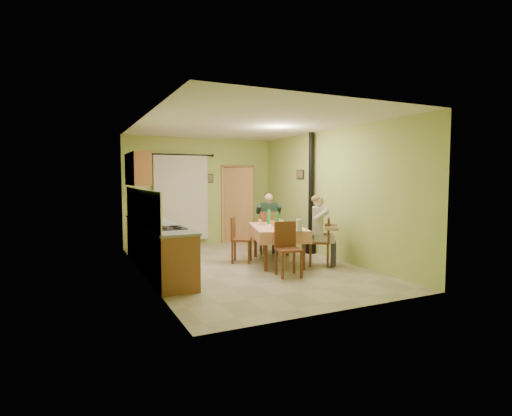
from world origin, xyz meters
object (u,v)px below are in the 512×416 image
chair_left (241,248)px  dining_table (278,245)px  man_far (269,216)px  man_right (320,222)px  stove_flue (311,210)px  chair_far (269,241)px  chair_right (320,251)px  chair_near (288,260)px

chair_left → dining_table: bearing=91.8°
chair_left → man_far: bearing=155.3°
man_far → man_right: same height
chair_left → stove_flue: (1.87, 0.23, 0.73)m
stove_flue → man_far: bearing=153.3°
dining_table → man_far: man_far is taller
chair_far → man_far: man_far is taller
dining_table → chair_far: size_ratio=1.91×
man_far → chair_left: bearing=-124.0°
chair_right → man_far: man_far is taller
dining_table → chair_near: 1.13m
chair_far → stove_flue: size_ratio=0.35×
chair_near → chair_right: bearing=-145.7°
chair_near → man_far: (0.69, 2.11, 0.59)m
man_far → stove_flue: bearing=-4.7°
dining_table → chair_left: size_ratio=1.97×
chair_far → man_right: man_right is taller
stove_flue → chair_left: bearing=-173.1°
chair_right → man_right: man_right is taller
chair_near → chair_left: 1.47m
chair_left → man_right: bearing=84.7°
chair_left → man_right: (1.29, -0.96, 0.59)m
dining_table → man_far: 1.20m
dining_table → stove_flue: (1.20, 0.60, 0.64)m
chair_far → chair_right: 1.66m
chair_far → man_right: size_ratio=0.71×
chair_far → chair_left: (-0.99, -0.65, -0.00)m
chair_right → stove_flue: (0.56, 1.20, 0.73)m
chair_far → chair_right: bearing=-56.8°
dining_table → chair_near: size_ratio=1.94×
chair_near → dining_table: bearing=-99.4°
dining_table → chair_left: chair_left is taller
chair_left → chair_right: bearing=84.8°
dining_table → stove_flue: stove_flue is taller
chair_near → stove_flue: (1.56, 1.67, 0.73)m
chair_right → stove_flue: 1.51m
chair_far → man_far: (0.01, 0.01, 0.59)m
man_right → dining_table: bearing=81.7°
chair_left → chair_far: bearing=154.9°
chair_left → man_right: 1.72m
chair_near → stove_flue: bearing=-123.9°
chair_left → stove_flue: stove_flue is taller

